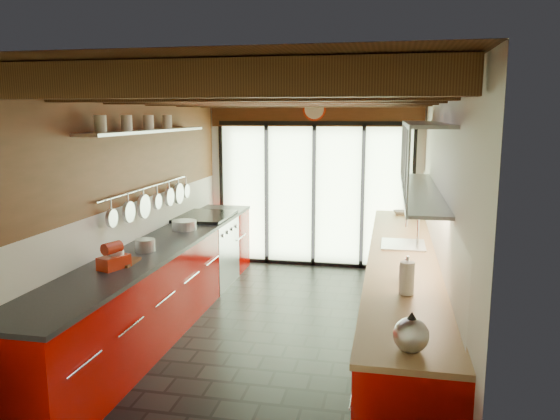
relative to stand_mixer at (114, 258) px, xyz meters
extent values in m
plane|color=black|center=(1.27, 1.01, -1.02)|extent=(5.50, 5.50, 0.00)
plane|color=silver|center=(1.27, 3.76, 0.28)|extent=(3.20, 0.00, 3.20)
plane|color=silver|center=(1.27, -1.74, 0.28)|extent=(3.20, 0.00, 3.20)
plane|color=silver|center=(-0.33, 1.01, 0.28)|extent=(0.00, 5.50, 5.50)
plane|color=silver|center=(2.87, 1.01, 0.28)|extent=(0.00, 5.50, 5.50)
plane|color=#472814|center=(1.27, 1.01, 1.58)|extent=(5.50, 5.50, 0.00)
cube|color=#593316|center=(1.27, -1.24, 1.46)|extent=(3.14, 0.14, 0.22)
cube|color=#593316|center=(1.27, -0.34, 1.46)|extent=(3.14, 0.14, 0.22)
cube|color=#593316|center=(1.27, 0.56, 1.46)|extent=(3.14, 0.14, 0.22)
cube|color=#593316|center=(1.27, 1.46, 1.46)|extent=(3.14, 0.14, 0.22)
cube|color=#593316|center=(1.27, 2.36, 1.46)|extent=(3.14, 0.14, 0.22)
cube|color=#593316|center=(1.27, 3.26, 1.46)|extent=(3.14, 0.14, 0.22)
cube|color=brown|center=(1.27, 3.72, 1.33)|extent=(3.14, 0.06, 0.50)
plane|color=brown|center=(-0.30, 1.21, 0.96)|extent=(0.00, 4.90, 4.90)
plane|color=#C6EAAD|center=(1.27, 3.75, 0.06)|extent=(2.90, 0.00, 2.90)
cube|color=black|center=(-0.18, 3.73, 0.06)|extent=(0.05, 0.04, 2.15)
cube|color=black|center=(2.72, 3.73, 0.06)|extent=(0.05, 0.04, 2.15)
cube|color=black|center=(1.27, 3.70, 0.06)|extent=(0.06, 0.05, 2.15)
cube|color=black|center=(1.27, 3.70, 1.13)|extent=(2.90, 0.05, 0.06)
cylinder|color=red|center=(1.27, 3.68, 1.33)|extent=(0.34, 0.04, 0.34)
cylinder|color=beige|center=(1.27, 3.66, 1.33)|extent=(0.28, 0.02, 0.28)
cube|color=#A60600|center=(-0.01, 1.01, -0.58)|extent=(0.65, 5.00, 0.88)
cube|color=black|center=(-0.01, 1.01, -0.12)|extent=(0.68, 5.00, 0.04)
cube|color=silver|center=(-0.01, 2.46, -0.58)|extent=(0.66, 0.90, 0.90)
cube|color=black|center=(-0.01, 2.46, -0.09)|extent=(0.65, 0.90, 0.06)
cube|color=#A60600|center=(2.54, 1.01, -0.58)|extent=(0.65, 5.00, 0.88)
cube|color=#9F774D|center=(2.54, 1.01, -0.12)|extent=(0.68, 5.00, 0.04)
cube|color=white|center=(2.21, 1.41, -0.58)|extent=(0.02, 0.60, 0.84)
cube|color=silver|center=(2.54, 1.41, -0.09)|extent=(0.45, 0.52, 0.02)
cylinder|color=silver|center=(2.69, 1.41, 0.08)|extent=(0.02, 0.02, 0.34)
torus|color=silver|center=(2.63, 1.41, 0.25)|extent=(0.14, 0.02, 0.14)
plane|color=silver|center=(2.53, 1.31, 0.83)|extent=(0.00, 3.00, 3.00)
cube|color=#9EA0A5|center=(2.70, 1.31, 0.50)|extent=(0.34, 3.00, 0.03)
cube|color=#9EA0A5|center=(2.70, 1.31, 1.17)|extent=(0.34, 3.00, 0.03)
cylinder|color=silver|center=(-0.27, 1.31, 0.45)|extent=(0.02, 2.20, 0.02)
cube|color=silver|center=(-0.18, 1.21, 1.08)|extent=(0.28, 2.60, 0.03)
cylinder|color=silver|center=(-0.23, 0.41, 0.27)|extent=(0.04, 0.18, 0.18)
cylinder|color=silver|center=(-0.23, 0.76, 0.27)|extent=(0.04, 0.22, 0.22)
cylinder|color=silver|center=(-0.23, 1.11, 0.27)|extent=(0.04, 0.26, 0.26)
cylinder|color=silver|center=(-0.23, 1.46, 0.27)|extent=(0.04, 0.18, 0.18)
cylinder|color=silver|center=(-0.23, 1.81, 0.27)|extent=(0.04, 0.22, 0.22)
cylinder|color=silver|center=(-0.23, 2.11, 0.27)|extent=(0.04, 0.26, 0.26)
cylinder|color=silver|center=(-0.23, 2.36, 0.27)|extent=(0.04, 0.18, 0.18)
cube|color=#B2250E|center=(0.00, -0.01, -0.04)|extent=(0.24, 0.31, 0.12)
cylinder|color=#B2250E|center=(0.00, -0.03, 0.10)|extent=(0.16, 0.20, 0.11)
cylinder|color=silver|center=(0.00, 0.04, 0.00)|extent=(0.17, 0.17, 0.12)
cylinder|color=silver|center=(0.00, 0.63, -0.03)|extent=(0.23, 0.23, 0.12)
cylinder|color=silver|center=(0.00, 1.69, -0.04)|extent=(0.37, 0.37, 0.11)
cube|color=brown|center=(0.00, 0.17, -0.08)|extent=(0.24, 0.32, 0.03)
sphere|color=silver|center=(2.54, -1.24, 0.01)|extent=(0.22, 0.22, 0.21)
cone|color=black|center=(2.54, -1.24, 0.12)|extent=(0.08, 0.08, 0.06)
cylinder|color=silver|center=(2.54, -1.13, 0.02)|extent=(0.03, 0.08, 0.04)
cylinder|color=white|center=(2.54, -0.21, 0.03)|extent=(0.14, 0.14, 0.25)
cylinder|color=silver|center=(2.54, -0.21, 0.18)|extent=(0.03, 0.03, 0.05)
imported|color=silver|center=(2.54, 0.17, -0.01)|extent=(0.10, 0.11, 0.18)
imported|color=silver|center=(2.54, 3.26, -0.07)|extent=(0.22, 0.22, 0.05)
camera|label=1|loc=(2.39, -4.32, 1.26)|focal=35.00mm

